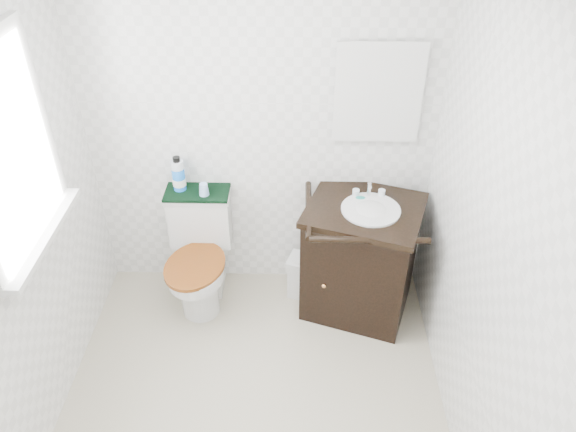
{
  "coord_description": "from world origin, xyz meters",
  "views": [
    {
      "loc": [
        0.25,
        -1.93,
        2.79
      ],
      "look_at": [
        0.19,
        0.75,
        0.86
      ],
      "focal_mm": 35.0,
      "sensor_mm": 36.0,
      "label": 1
    }
  ],
  "objects_px": {
    "toilet": "(201,258)",
    "trash_bin": "(304,277)",
    "vanity": "(361,256)",
    "cup": "(204,189)",
    "mouthwash_bottle": "(178,175)"
  },
  "relations": [
    {
      "from": "toilet",
      "to": "vanity",
      "type": "height_order",
      "value": "vanity"
    },
    {
      "from": "toilet",
      "to": "mouthwash_bottle",
      "type": "relative_size",
      "value": 3.31
    },
    {
      "from": "vanity",
      "to": "trash_bin",
      "type": "bearing_deg",
      "value": 165.88
    },
    {
      "from": "vanity",
      "to": "toilet",
      "type": "bearing_deg",
      "value": 176.51
    },
    {
      "from": "trash_bin",
      "to": "mouthwash_bottle",
      "type": "xyz_separation_m",
      "value": [
        -0.82,
        0.12,
        0.75
      ]
    },
    {
      "from": "vanity",
      "to": "cup",
      "type": "distance_m",
      "value": 1.11
    },
    {
      "from": "trash_bin",
      "to": "mouthwash_bottle",
      "type": "bearing_deg",
      "value": 171.57
    },
    {
      "from": "vanity",
      "to": "cup",
      "type": "height_order",
      "value": "vanity"
    },
    {
      "from": "toilet",
      "to": "trash_bin",
      "type": "relative_size",
      "value": 2.45
    },
    {
      "from": "vanity",
      "to": "mouthwash_bottle",
      "type": "bearing_deg",
      "value": 169.79
    },
    {
      "from": "vanity",
      "to": "cup",
      "type": "bearing_deg",
      "value": 171.56
    },
    {
      "from": "toilet",
      "to": "trash_bin",
      "type": "bearing_deg",
      "value": 2.15
    },
    {
      "from": "vanity",
      "to": "mouthwash_bottle",
      "type": "height_order",
      "value": "mouthwash_bottle"
    },
    {
      "from": "toilet",
      "to": "trash_bin",
      "type": "distance_m",
      "value": 0.73
    },
    {
      "from": "cup",
      "to": "toilet",
      "type": "bearing_deg",
      "value": -121.93
    }
  ]
}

